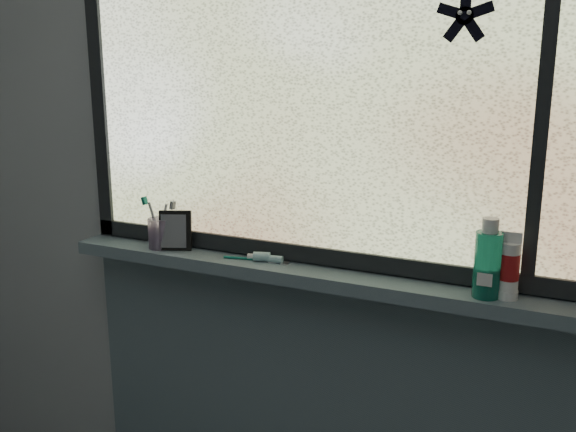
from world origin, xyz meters
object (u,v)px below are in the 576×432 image
at_px(toothbrush_cup, 160,233).
at_px(cream_tube, 509,263).
at_px(mouthwash_bottle, 488,258).
at_px(vanity_mirror, 175,230).

bearing_deg(toothbrush_cup, cream_tube, 0.18).
xyz_separation_m(toothbrush_cup, cream_tube, (1.08, 0.00, 0.04)).
height_order(toothbrush_cup, mouthwash_bottle, mouthwash_bottle).
bearing_deg(cream_tube, toothbrush_cup, -179.82).
height_order(toothbrush_cup, cream_tube, cream_tube).
xyz_separation_m(vanity_mirror, mouthwash_bottle, (0.97, -0.01, 0.04)).
distance_m(toothbrush_cup, cream_tube, 1.08).
bearing_deg(vanity_mirror, cream_tube, -23.71).
relative_size(toothbrush_cup, cream_tube, 0.78).
relative_size(mouthwash_bottle, cream_tube, 1.37).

